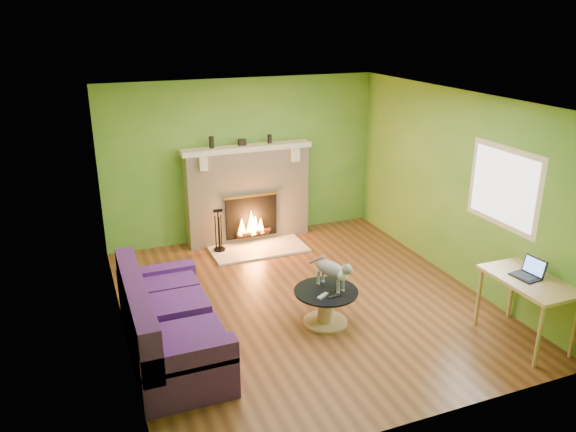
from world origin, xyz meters
name	(u,v)px	position (x,y,z in m)	size (l,w,h in m)	color
floor	(303,301)	(0.00, 0.00, 0.00)	(5.00, 5.00, 0.00)	#582E19
ceiling	(305,99)	(0.00, 0.00, 2.60)	(5.00, 5.00, 0.00)	white
wall_back	(243,160)	(0.00, 2.50, 1.30)	(5.00, 5.00, 0.00)	#44842B
wall_front	(422,296)	(0.00, -2.50, 1.30)	(5.00, 5.00, 0.00)	#44842B
wall_left	(114,231)	(-2.25, 0.00, 1.30)	(5.00, 5.00, 0.00)	#44842B
wall_right	(455,187)	(2.25, 0.00, 1.30)	(5.00, 5.00, 0.00)	#44842B
window_frame	(504,187)	(2.24, -0.90, 1.55)	(1.20, 1.20, 0.00)	silver
window_pane	(503,187)	(2.23, -0.90, 1.55)	(1.06, 1.06, 0.00)	white
fireplace	(248,194)	(0.00, 2.32, 0.77)	(2.10, 0.46, 1.58)	beige
hearth	(259,249)	(0.00, 1.80, 0.01)	(1.50, 0.75, 0.03)	beige
mantel	(247,148)	(0.00, 2.30, 1.54)	(2.10, 0.28, 0.08)	silver
sofa	(166,325)	(-1.86, -0.56, 0.35)	(0.92, 2.03, 0.91)	#431962
coffee_table	(326,304)	(0.03, -0.61, 0.25)	(0.77, 0.77, 0.43)	tan
desk	(529,287)	(1.95, -1.78, 0.68)	(0.61, 1.05, 0.77)	tan
cat	(331,272)	(0.11, -0.56, 0.63)	(0.24, 0.64, 0.40)	slate
remote_silver	(323,296)	(-0.07, -0.73, 0.44)	(0.17, 0.04, 0.02)	gray
remote_black	(334,296)	(0.05, -0.79, 0.44)	(0.16, 0.04, 0.02)	black
laptop	(527,268)	(1.93, -1.73, 0.88)	(0.26, 0.29, 0.22)	black
fire_tools	(219,230)	(-0.60, 1.95, 0.37)	(0.18, 0.18, 0.68)	black
mantel_vase_left	(212,142)	(-0.55, 2.33, 1.67)	(0.08, 0.08, 0.18)	black
mantel_vase_right	(270,139)	(0.39, 2.33, 1.65)	(0.07, 0.07, 0.14)	black
mantel_box	(242,142)	(-0.07, 2.33, 1.63)	(0.12, 0.08, 0.10)	black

